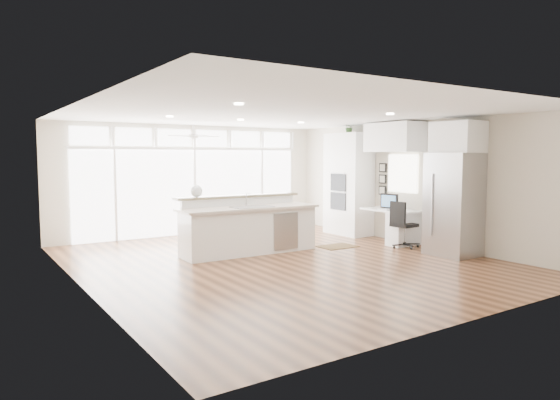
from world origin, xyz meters
TOP-DOWN VIEW (x-y plane):
  - floor at (0.00, 0.00)m, footprint 7.00×8.00m
  - ceiling at (0.00, 0.00)m, footprint 7.00×8.00m
  - wall_back at (0.00, 4.00)m, footprint 7.00×0.04m
  - wall_front at (0.00, -4.00)m, footprint 7.00×0.04m
  - wall_left at (-3.50, 0.00)m, footprint 0.04×8.00m
  - wall_right at (3.50, 0.00)m, footprint 0.04×8.00m
  - glass_wall at (0.00, 3.94)m, footprint 5.80×0.06m
  - transom_row at (0.00, 3.94)m, footprint 5.90×0.06m
  - desk_window at (3.46, 0.30)m, footprint 0.04×0.85m
  - ceiling_fan at (-0.50, 2.80)m, footprint 1.16×1.16m
  - recessed_lights at (0.00, 0.20)m, footprint 3.40×3.00m
  - oven_cabinet at (3.17, 1.80)m, footprint 0.64×1.20m
  - desk_nook at (3.13, 0.30)m, footprint 0.72×1.30m
  - upper_cabinets at (3.17, 0.30)m, footprint 0.64×1.30m
  - refrigerator at (3.11, -1.35)m, footprint 0.76×0.90m
  - fridge_cabinet at (3.17, -1.35)m, footprint 0.64×0.90m
  - framed_photos at (3.46, 0.92)m, footprint 0.06×0.22m
  - kitchen_island at (-0.11, 1.04)m, footprint 2.88×1.13m
  - rug at (1.82, 0.60)m, footprint 0.81×0.59m
  - office_chair at (2.95, -0.24)m, footprint 0.53×0.49m
  - fishbowl at (-1.05, 1.45)m, footprint 0.27×0.27m
  - monitor at (3.05, 0.30)m, footprint 0.14×0.45m
  - keyboard at (2.88, 0.30)m, footprint 0.11×0.29m
  - potted_plant at (3.17, 1.80)m, footprint 0.32×0.35m

SIDE VIEW (x-z plane):
  - floor at x=0.00m, z-range -0.02..0.00m
  - rug at x=1.82m, z-range 0.00..0.01m
  - desk_nook at x=3.13m, z-range 0.00..0.76m
  - office_chair at x=2.95m, z-range 0.00..0.98m
  - kitchen_island at x=-0.11m, z-range 0.00..1.14m
  - keyboard at x=2.88m, z-range 0.76..0.77m
  - monitor at x=3.05m, z-range 0.76..1.13m
  - refrigerator at x=3.11m, z-range 0.00..2.00m
  - glass_wall at x=0.00m, z-range 0.01..2.09m
  - oven_cabinet at x=3.17m, z-range 0.00..2.50m
  - fishbowl at x=-1.05m, z-range 1.14..1.38m
  - wall_back at x=0.00m, z-range 0.00..2.70m
  - wall_front at x=0.00m, z-range 0.00..2.70m
  - wall_left at x=-3.50m, z-range 0.00..2.70m
  - wall_right at x=3.50m, z-range 0.00..2.70m
  - framed_photos at x=3.46m, z-range 1.00..1.80m
  - desk_window at x=3.46m, z-range 1.12..1.98m
  - fridge_cabinet at x=3.17m, z-range 2.00..2.60m
  - upper_cabinets at x=3.17m, z-range 2.03..2.67m
  - transom_row at x=0.00m, z-range 2.18..2.58m
  - ceiling_fan at x=-0.50m, z-range 2.32..2.64m
  - potted_plant at x=3.17m, z-range 2.50..2.74m
  - recessed_lights at x=0.00m, z-range 2.67..2.69m
  - ceiling at x=0.00m, z-range 2.69..2.71m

